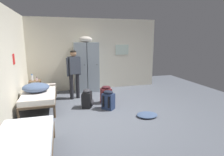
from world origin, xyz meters
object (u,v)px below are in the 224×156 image
at_px(bed_left_rear, 40,94).
at_px(backpack_maroon, 106,95).
at_px(backpack_black, 87,99).
at_px(clothes_pile_denim, 147,115).
at_px(locker_bank, 86,66).
at_px(bedding_heap, 36,88).
at_px(backpack_navy, 108,100).
at_px(bed_left_front, 21,149).
at_px(lotion_bottle, 37,79).
at_px(person_traveler, 74,70).
at_px(shelf_unit, 35,87).
at_px(water_bottle, 32,78).

height_order(bed_left_rear, backpack_maroon, backpack_maroon).
height_order(backpack_black, clothes_pile_denim, backpack_black).
relative_size(locker_bank, clothes_pile_denim, 3.77).
relative_size(bedding_heap, backpack_navy, 1.33).
xyz_separation_m(locker_bank, bedding_heap, (-1.65, -1.47, -0.35)).
relative_size(backpack_black, clothes_pile_denim, 1.00).
relative_size(bed_left_front, backpack_maroon, 3.45).
height_order(bed_left_rear, lotion_bottle, lotion_bottle).
xyz_separation_m(bed_left_rear, lotion_bottle, (-0.18, 1.11, 0.25)).
xyz_separation_m(locker_bank, person_traveler, (-0.53, -0.83, 0.01)).
bearing_deg(shelf_unit, person_traveler, -24.65).
distance_m(backpack_navy, clothes_pile_denim, 1.17).
bearing_deg(bed_left_rear, shelf_unit, 102.26).
relative_size(shelf_unit, person_traveler, 0.35).
height_order(person_traveler, clothes_pile_denim, person_traveler).
relative_size(lotion_bottle, backpack_maroon, 0.24).
bearing_deg(locker_bank, shelf_unit, -172.56).
height_order(bed_left_front, backpack_black, backpack_black).
bearing_deg(locker_bank, backpack_black, -97.55).
relative_size(shelf_unit, backpack_maroon, 1.04).
bearing_deg(lotion_bottle, person_traveler, -24.35).
relative_size(bedding_heap, water_bottle, 3.29).
distance_m(shelf_unit, bed_left_front, 4.03).
relative_size(shelf_unit, bedding_heap, 0.78).
bearing_deg(backpack_navy, backpack_maroon, 83.81).
height_order(shelf_unit, backpack_maroon, shelf_unit).
distance_m(bed_left_front, water_bottle, 4.07).
xyz_separation_m(shelf_unit, backpack_navy, (2.15, -1.85, -0.09)).
xyz_separation_m(shelf_unit, bedding_heap, (0.18, -1.24, 0.27)).
xyz_separation_m(backpack_maroon, backpack_black, (-0.62, -0.25, 0.00)).
height_order(bedding_heap, backpack_black, bedding_heap).
bearing_deg(locker_bank, lotion_bottle, -170.99).
xyz_separation_m(bed_left_front, backpack_black, (1.34, 2.47, -0.12)).
distance_m(shelf_unit, bedding_heap, 1.28).
xyz_separation_m(person_traveler, water_bottle, (-1.38, 0.62, -0.31)).
relative_size(bed_left_rear, bedding_heap, 2.59).
distance_m(bed_left_front, clothes_pile_denim, 3.08).
relative_size(bed_left_rear, lotion_bottle, 14.35).
distance_m(shelf_unit, backpack_maroon, 2.56).
height_order(locker_bank, bed_left_front, locker_bank).
height_order(lotion_bottle, clothes_pile_denim, lotion_bottle).
distance_m(person_traveler, clothes_pile_denim, 2.80).
distance_m(water_bottle, backpack_maroon, 2.67).
height_order(bed_left_front, backpack_maroon, backpack_maroon).
bearing_deg(lotion_bottle, backpack_navy, -40.99).
relative_size(locker_bank, bedding_heap, 2.82).
height_order(locker_bank, bedding_heap, locker_bank).
xyz_separation_m(shelf_unit, backpack_maroon, (2.21, -1.30, -0.09)).
distance_m(shelf_unit, person_traveler, 1.56).
xyz_separation_m(bed_left_front, lotion_bottle, (-0.18, 3.99, 0.25)).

